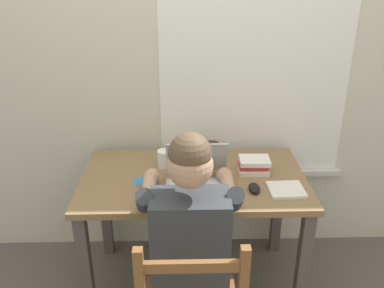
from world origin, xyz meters
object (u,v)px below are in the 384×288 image
at_px(laptop, 197,177).
at_px(coffee_mug_white, 165,159).
at_px(seated_person, 190,235).
at_px(coffee_mug_dark, 212,150).
at_px(book_stack_main, 254,165).
at_px(desk, 193,194).
at_px(landscape_photo_print, 145,181).
at_px(computer_mouse, 254,188).

distance_m(laptop, coffee_mug_white, 0.28).
bearing_deg(coffee_mug_white, seated_person, -76.77).
bearing_deg(laptop, coffee_mug_dark, 73.10).
height_order(laptop, book_stack_main, laptop).
distance_m(coffee_mug_white, coffee_mug_dark, 0.30).
relative_size(seated_person, coffee_mug_dark, 9.98).
xyz_separation_m(desk, laptop, (0.02, -0.10, 0.16)).
bearing_deg(book_stack_main, coffee_mug_dark, 139.01).
distance_m(coffee_mug_white, landscape_photo_print, 0.20).
bearing_deg(landscape_photo_print, coffee_mug_white, 53.34).
xyz_separation_m(desk, seated_person, (-0.03, -0.43, 0.04)).
bearing_deg(laptop, computer_mouse, -12.17).
bearing_deg(seated_person, coffee_mug_white, 103.23).
bearing_deg(coffee_mug_white, landscape_photo_print, -121.19).
height_order(seated_person, coffee_mug_dark, seated_person).
bearing_deg(coffee_mug_dark, coffee_mug_white, -158.27).
bearing_deg(coffee_mug_white, book_stack_main, -9.13).
bearing_deg(coffee_mug_white, computer_mouse, -31.17).
height_order(seated_person, landscape_photo_print, seated_person).
bearing_deg(book_stack_main, seated_person, -127.95).
relative_size(seated_person, landscape_photo_print, 9.50).
bearing_deg(book_stack_main, computer_mouse, -98.11).
xyz_separation_m(coffee_mug_dark, book_stack_main, (0.22, -0.19, -0.01)).
height_order(computer_mouse, landscape_photo_print, computer_mouse).
height_order(laptop, coffee_mug_white, laptop).
height_order(computer_mouse, coffee_mug_dark, coffee_mug_dark).
xyz_separation_m(seated_person, coffee_mug_dark, (0.15, 0.67, 0.12)).
xyz_separation_m(seated_person, coffee_mug_white, (-0.13, 0.55, 0.12)).
height_order(computer_mouse, book_stack_main, book_stack_main).
bearing_deg(laptop, seated_person, -98.18).
xyz_separation_m(desk, computer_mouse, (0.31, -0.16, 0.13)).
distance_m(seated_person, coffee_mug_dark, 0.69).
bearing_deg(coffee_mug_white, desk, -37.40).
relative_size(laptop, computer_mouse, 3.30).
relative_size(desk, computer_mouse, 12.36).
bearing_deg(computer_mouse, book_stack_main, 81.89).
height_order(coffee_mug_white, coffee_mug_dark, coffee_mug_white).
xyz_separation_m(computer_mouse, coffee_mug_white, (-0.47, 0.28, 0.03)).
bearing_deg(book_stack_main, laptop, -156.29).
height_order(seated_person, book_stack_main, seated_person).
bearing_deg(laptop, desk, 100.20).
relative_size(seated_person, book_stack_main, 7.10).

